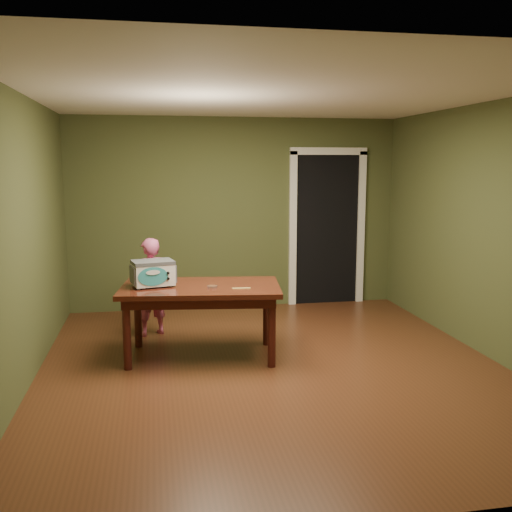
{
  "coord_description": "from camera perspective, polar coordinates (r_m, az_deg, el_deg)",
  "views": [
    {
      "loc": [
        -1.12,
        -5.23,
        1.97
      ],
      "look_at": [
        0.01,
        1.0,
        0.95
      ],
      "focal_mm": 40.0,
      "sensor_mm": 36.0,
      "label": 1
    }
  ],
  "objects": [
    {
      "name": "spatula",
      "position": [
        5.66,
        -1.46,
        -3.25
      ],
      "size": [
        0.18,
        0.04,
        0.01
      ],
      "primitive_type": "cube",
      "rotation": [
        0.0,
        0.0,
        -0.06
      ],
      "color": "#EDD367",
      "rests_on": "dining_table"
    },
    {
      "name": "toy_oven",
      "position": [
        5.84,
        -10.26,
        -1.62
      ],
      "size": [
        0.47,
        0.37,
        0.26
      ],
      "rotation": [
        0.0,
        0.0,
        0.22
      ],
      "color": "#4C4F54",
      "rests_on": "dining_table"
    },
    {
      "name": "floor",
      "position": [
        5.7,
        1.71,
        -11.08
      ],
      "size": [
        5.0,
        5.0,
        0.0
      ],
      "primitive_type": "plane",
      "color": "#4E2816",
      "rests_on": "ground"
    },
    {
      "name": "doorway",
      "position": [
        8.42,
        6.49,
        2.86
      ],
      "size": [
        1.1,
        0.66,
        2.25
      ],
      "color": "black",
      "rests_on": "ground"
    },
    {
      "name": "room_shell",
      "position": [
        5.35,
        1.8,
        6.33
      ],
      "size": [
        4.52,
        5.02,
        2.61
      ],
      "color": "#3F4826",
      "rests_on": "ground"
    },
    {
      "name": "child",
      "position": [
        6.7,
        -10.55,
        -3.06
      ],
      "size": [
        0.49,
        0.42,
        1.14
      ],
      "primitive_type": "imported",
      "rotation": [
        0.0,
        0.0,
        3.56
      ],
      "color": "#DD5B93",
      "rests_on": "floor"
    },
    {
      "name": "baking_pan",
      "position": [
        5.72,
        -4.39,
        -3.06
      ],
      "size": [
        0.1,
        0.1,
        0.02
      ],
      "color": "silver",
      "rests_on": "dining_table"
    },
    {
      "name": "dining_table",
      "position": [
        5.86,
        -5.54,
        -3.91
      ],
      "size": [
        1.7,
        1.09,
        0.75
      ],
      "rotation": [
        0.0,
        0.0,
        -0.13
      ],
      "color": "#36130C",
      "rests_on": "floor"
    }
  ]
}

